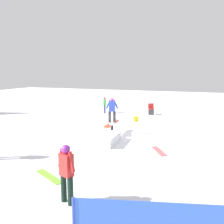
# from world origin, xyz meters

# --- Properties ---
(ground_plane) EXTENTS (60.00, 60.00, 0.00)m
(ground_plane) POSITION_xyz_m (0.00, 0.00, 0.00)
(ground_plane) COLOR white
(rail_feature) EXTENTS (1.90, 0.40, 0.64)m
(rail_feature) POSITION_xyz_m (0.00, 0.00, 0.53)
(rail_feature) COLOR black
(rail_feature) RESTS_ON ground
(snow_kicker_ramp) EXTENTS (1.89, 1.61, 0.43)m
(snow_kicker_ramp) POSITION_xyz_m (-1.75, -0.11, 0.21)
(snow_kicker_ramp) COLOR white
(snow_kicker_ramp) RESTS_ON ground
(main_rider_on_rail) EXTENTS (1.39, 0.75, 1.38)m
(main_rider_on_rail) POSITION_xyz_m (0.00, 0.00, 1.32)
(main_rider_on_rail) COLOR white
(main_rider_on_rail) RESTS_ON rail_feature
(bystander_red) EXTENTS (0.34, 0.65, 1.60)m
(bystander_red) POSITION_xyz_m (-7.23, -1.51, 0.90)
(bystander_red) COLOR black
(bystander_red) RESTS_ON ground
(bystander_green) EXTENTS (0.56, 0.35, 1.30)m
(bystander_green) POSITION_xyz_m (6.22, 3.05, 0.73)
(bystander_green) COLOR navy
(bystander_green) RESTS_ON ground
(loose_snowboard_coral) EXTENTS (1.27, 0.90, 0.02)m
(loose_snowboard_coral) POSITION_xyz_m (-2.07, -2.99, 0.01)
(loose_snowboard_coral) COLOR #F16065
(loose_snowboard_coral) RESTS_ON ground
(loose_snowboard_lime) EXTENTS (0.91, 1.41, 0.02)m
(loose_snowboard_lime) POSITION_xyz_m (-6.00, -0.08, 0.01)
(loose_snowboard_lime) COLOR #83D335
(loose_snowboard_lime) RESTS_ON ground
(loose_snowboard_white) EXTENTS (1.08, 1.25, 0.02)m
(loose_snowboard_white) POSITION_xyz_m (2.95, -2.42, 0.01)
(loose_snowboard_white) COLOR white
(loose_snowboard_white) RESTS_ON ground
(folding_chair) EXTENTS (0.56, 0.56, 0.88)m
(folding_chair) POSITION_xyz_m (6.90, -0.68, 0.41)
(folding_chair) COLOR #3F3F44
(folding_chair) RESTS_ON ground
(backpack_on_snow) EXTENTS (0.35, 0.37, 0.34)m
(backpack_on_snow) POSITION_xyz_m (3.87, -0.28, 0.17)
(backpack_on_snow) COLOR yellow
(backpack_on_snow) RESTS_ON ground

